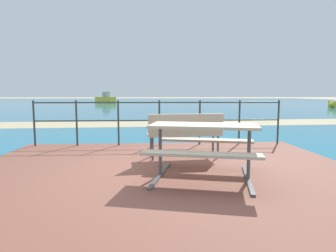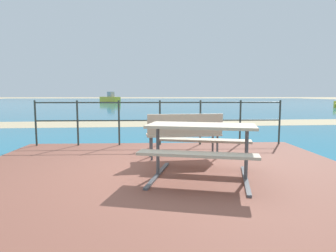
{
  "view_description": "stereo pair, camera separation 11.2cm",
  "coord_description": "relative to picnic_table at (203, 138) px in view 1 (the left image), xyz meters",
  "views": [
    {
      "loc": [
        -0.23,
        -4.55,
        1.28
      ],
      "look_at": [
        0.16,
        1.64,
        0.6
      ],
      "focal_mm": 30.71,
      "sensor_mm": 36.0,
      "label": 1
    },
    {
      "loc": [
        -0.11,
        -4.56,
        1.28
      ],
      "look_at": [
        0.16,
        1.64,
        0.6
      ],
      "focal_mm": 30.71,
      "sensor_mm": 36.0,
      "label": 2
    }
  ],
  "objects": [
    {
      "name": "ground_plane",
      "position": [
        -0.55,
        0.48,
        -0.66
      ],
      "size": [
        240.0,
        240.0,
        0.0
      ],
      "primitive_type": "plane",
      "color": "tan"
    },
    {
      "name": "sea_water",
      "position": [
        -0.55,
        40.48,
        -0.65
      ],
      "size": [
        90.0,
        90.0,
        0.01
      ],
      "primitive_type": "cube",
      "color": "teal",
      "rests_on": "ground"
    },
    {
      "name": "railing_fence",
      "position": [
        -0.55,
        2.83,
        0.07
      ],
      "size": [
        5.94,
        0.04,
        1.08
      ],
      "color": "#2D3833",
      "rests_on": "patio_paving"
    },
    {
      "name": "boat_far",
      "position": [
        -7.57,
        39.76,
        -0.11
      ],
      "size": [
        3.88,
        4.84,
        1.65
      ],
      "rotation": [
        0.0,
        0.0,
        2.2
      ],
      "color": "yellow",
      "rests_on": "sea_water"
    },
    {
      "name": "patio_paving",
      "position": [
        -0.55,
        0.48,
        -0.63
      ],
      "size": [
        6.4,
        5.2,
        0.06
      ],
      "primitive_type": "cube",
      "color": "brown",
      "rests_on": "ground"
    },
    {
      "name": "beach_strip",
      "position": [
        -0.55,
        8.47,
        -0.65
      ],
      "size": [
        54.06,
        5.07,
        0.01
      ],
      "primitive_type": "cube",
      "rotation": [
        0.0,
        0.0,
        0.04
      ],
      "color": "tan",
      "rests_on": "ground"
    },
    {
      "name": "picnic_table",
      "position": [
        0.0,
        0.0,
        0.0
      ],
      "size": [
        1.82,
        1.73,
        0.79
      ],
      "rotation": [
        0.0,
        0.0,
        -0.24
      ],
      "color": "#BCAD93",
      "rests_on": "patio_paving"
    },
    {
      "name": "park_bench",
      "position": [
        -0.11,
        1.3,
        -0.07
      ],
      "size": [
        1.46,
        0.55,
        0.86
      ],
      "rotation": [
        0.0,
        0.0,
        3.24
      ],
      "color": "#BCAD93",
      "rests_on": "patio_paving"
    }
  ]
}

